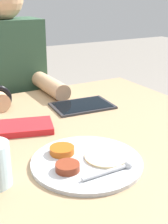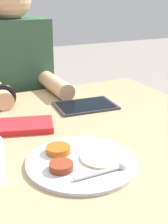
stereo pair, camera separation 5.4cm
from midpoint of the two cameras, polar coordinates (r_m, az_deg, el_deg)
thali_tray at (r=0.80m, az=1.36°, el=-8.98°), size 0.29×0.29×0.03m
red_notebook at (r=1.01m, az=-10.17°, el=-2.64°), size 0.23×0.17×0.02m
tablet_device at (r=1.19m, az=1.56°, el=1.16°), size 0.24×0.17×0.01m
person_diner at (r=1.58m, az=-11.10°, el=-0.39°), size 0.34×0.47×1.26m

